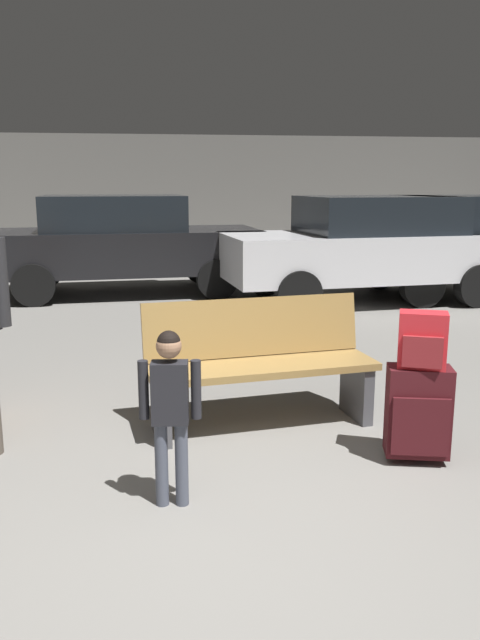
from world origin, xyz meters
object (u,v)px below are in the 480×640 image
suitcase (418,412)px  child (170,400)px  backpack_bright (422,341)px  bench (260,364)px  parked_car_near (369,246)px  parked_car_far (122,242)px  parked_car_side (479,243)px

suitcase → child: bearing=-167.6°
backpack_bright → child: size_ratio=0.35×
bench → child: size_ratio=1.73×
bench → backpack_bright: 1.19m
child → parked_car_near: size_ratio=0.23×
suitcase → child: child is taller
bench → parked_car_far: (-1.17, 5.71, 0.36)m
parked_car_far → parked_car_side: 5.45m
suitcase → parked_car_near: bearing=73.9°
backpack_bright → parked_car_far: bearing=107.3°
bench → child: (-0.67, -1.09, 0.15)m
bench → backpack_bright: size_ratio=4.87×
parked_car_near → parked_car_side: bearing=8.1°
parked_car_far → parked_car_side: bearing=-9.4°
backpack_bright → parked_car_far: (-2.02, 6.47, 0.03)m
bench → backpack_bright: bearing=-41.6°
parked_car_far → parked_car_near: (3.56, -1.15, 0.00)m
bench → parked_car_side: parked_car_side is taller
bench → parked_car_side: size_ratio=0.40×
suitcase → parked_car_near: (1.54, 5.32, 0.48)m
bench → backpack_bright: backpack_bright is taller
backpack_bright → parked_car_side: 6.51m
bench → parked_car_side: bearing=48.9°
backpack_bright → child: child is taller
backpack_bright → suitcase: bearing=6.5°
child → parked_car_far: size_ratio=0.23×
suitcase → parked_car_side: size_ratio=0.15×
suitcase → parked_car_far: size_ratio=0.14×
child → suitcase: bearing=12.4°
suitcase → child: 1.58m
bench → suitcase: bench is taller
child → parked_car_far: bearing=94.2°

